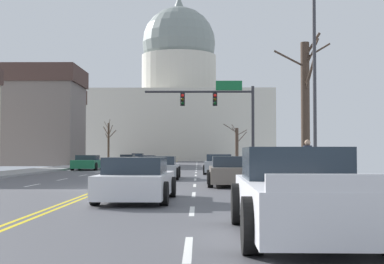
{
  "coord_description": "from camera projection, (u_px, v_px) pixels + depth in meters",
  "views": [
    {
      "loc": [
        3.64,
        -21.76,
        1.4
      ],
      "look_at": [
        3.02,
        35.04,
        3.56
      ],
      "focal_mm": 51.4,
      "sensor_mm": 36.0,
      "label": 1
    }
  ],
  "objects": [
    {
      "name": "ground",
      "position": [
        106.0,
        188.0,
        21.73
      ],
      "size": [
        20.0,
        180.0,
        0.2
      ],
      "color": "#4D4D52"
    },
    {
      "name": "signal_gantry",
      "position": [
        222.0,
        107.0,
        39.58
      ],
      "size": [
        7.91,
        0.41,
        6.48
      ],
      "color": "#28282D",
      "rests_on": "ground"
    },
    {
      "name": "street_lamp_right",
      "position": [
        308.0,
        66.0,
        21.45
      ],
      "size": [
        2.0,
        0.24,
        7.96
      ],
      "color": "#333338",
      "rests_on": "ground"
    },
    {
      "name": "capitol_building",
      "position": [
        179.0,
        106.0,
        104.3
      ],
      "size": [
        33.62,
        23.24,
        31.65
      ],
      "color": "beige",
      "rests_on": "ground"
    },
    {
      "name": "sedan_near_00",
      "position": [
        219.0,
        165.0,
        36.39
      ],
      "size": [
        2.15,
        4.45,
        1.31
      ],
      "color": "#9EA3A8",
      "rests_on": "ground"
    },
    {
      "name": "sedan_near_01",
      "position": [
        160.0,
        168.0,
        29.6
      ],
      "size": [
        2.1,
        4.67,
        1.22
      ],
      "color": "#9EA3A8",
      "rests_on": "ground"
    },
    {
      "name": "sedan_near_02",
      "position": [
        232.0,
        172.0,
        23.26
      ],
      "size": [
        2.11,
        4.22,
        1.26
      ],
      "color": "#6B6056",
      "rests_on": "ground"
    },
    {
      "name": "sedan_near_03",
      "position": [
        137.0,
        181.0,
        15.95
      ],
      "size": [
        2.16,
        4.59,
        1.27
      ],
      "color": "silver",
      "rests_on": "ground"
    },
    {
      "name": "pickup_truck_near_04",
      "position": [
        300.0,
        195.0,
        9.27
      ],
      "size": [
        2.26,
        5.43,
        1.5
      ],
      "color": "silver",
      "rests_on": "ground"
    },
    {
      "name": "sedan_oncoming_00",
      "position": [
        87.0,
        163.0,
        44.98
      ],
      "size": [
        2.14,
        4.53,
        1.21
      ],
      "color": "#1E7247",
      "rests_on": "ground"
    },
    {
      "name": "sedan_oncoming_01",
      "position": [
        147.0,
        161.0,
        58.06
      ],
      "size": [
        2.12,
        4.64,
        1.14
      ],
      "color": "navy",
      "rests_on": "ground"
    },
    {
      "name": "sedan_oncoming_02",
      "position": [
        127.0,
        160.0,
        67.37
      ],
      "size": [
        2.04,
        4.66,
        1.2
      ],
      "color": "black",
      "rests_on": "ground"
    },
    {
      "name": "sedan_oncoming_03",
      "position": [
        138.0,
        158.0,
        79.03
      ],
      "size": [
        2.05,
        4.44,
        1.33
      ],
      "color": "silver",
      "rests_on": "ground"
    },
    {
      "name": "flank_building_01",
      "position": [
        20.0,
        116.0,
        61.45
      ],
      "size": [
        13.64,
        8.22,
        10.92
      ],
      "color": "slate",
      "rests_on": "ground"
    },
    {
      "name": "flank_building_02",
      "position": [
        44.0,
        125.0,
        70.9
      ],
      "size": [
        9.56,
        7.48,
        9.8
      ],
      "color": "#8C6656",
      "rests_on": "ground"
    },
    {
      "name": "bare_tree_00",
      "position": [
        306.0,
        108.0,
        24.17
      ],
      "size": [
        2.37,
        1.23,
        6.58
      ],
      "color": "#423328",
      "rests_on": "ground"
    },
    {
      "name": "bare_tree_02",
      "position": [
        237.0,
        145.0,
        63.21
      ],
      "size": [
        2.81,
        1.15,
        4.61
      ],
      "color": "#423328",
      "rests_on": "ground"
    },
    {
      "name": "bare_tree_03",
      "position": [
        109.0,
        141.0,
        75.1
      ],
      "size": [
        1.96,
        2.08,
        5.81
      ],
      "color": "#4C3D2D",
      "rests_on": "ground"
    },
    {
      "name": "pedestrian_00",
      "position": [
        308.0,
        160.0,
        20.53
      ],
      "size": [
        0.35,
        0.34,
        1.75
      ],
      "color": "black",
      "rests_on": "ground"
    }
  ]
}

